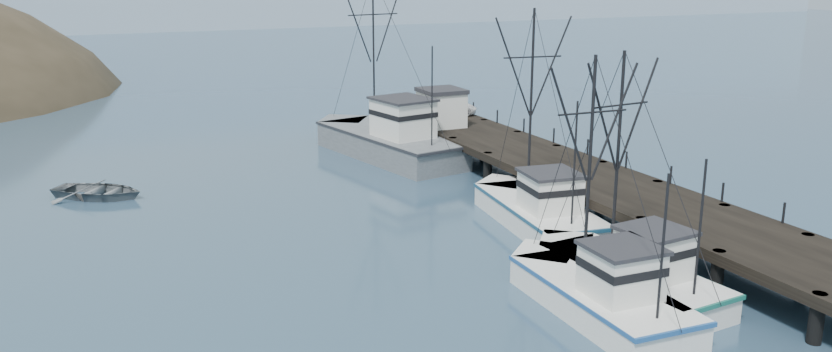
{
  "coord_description": "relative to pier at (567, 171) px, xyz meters",
  "views": [
    {
      "loc": [
        -13.5,
        -23.13,
        13.76
      ],
      "look_at": [
        4.0,
        15.79,
        2.5
      ],
      "focal_mm": 35.0,
      "sensor_mm": 36.0,
      "label": 1
    }
  ],
  "objects": [
    {
      "name": "trawler_mid",
      "position": [
        -8.26,
        -14.24,
        -0.87
      ],
      "size": [
        3.85,
        10.65,
        10.66
      ],
      "color": "white",
      "rests_on": "ground"
    },
    {
      "name": "pickup_truck",
      "position": [
        0.9,
        18.0,
        0.97
      ],
      "size": [
        5.25,
        3.69,
        1.33
      ],
      "primitive_type": "imported",
      "rotation": [
        0.0,
        0.0,
        1.23
      ],
      "color": "white",
      "rests_on": "pier"
    },
    {
      "name": "trawler_near",
      "position": [
        -5.94,
        -13.19,
        -0.87
      ],
      "size": [
        4.27,
        10.42,
        10.63
      ],
      "color": "white",
      "rests_on": "ground"
    },
    {
      "name": "work_vessel",
      "position": [
        -5.74,
        14.55,
        -0.46
      ],
      "size": [
        7.25,
        16.0,
        13.27
      ],
      "color": "slate",
      "rests_on": "ground"
    },
    {
      "name": "pier",
      "position": [
        0.0,
        0.0,
        0.0
      ],
      "size": [
        6.0,
        44.0,
        2.0
      ],
      "color": "black",
      "rests_on": "ground"
    },
    {
      "name": "pier_shed",
      "position": [
        -1.5,
        14.08,
        1.73
      ],
      "size": [
        3.0,
        3.2,
        2.8
      ],
      "color": "silver",
      "rests_on": "pier"
    },
    {
      "name": "trawler_far",
      "position": [
        -4.33,
        -3.47,
        -0.87
      ],
      "size": [
        4.95,
        11.68,
        11.82
      ],
      "color": "white",
      "rests_on": "ground"
    },
    {
      "name": "distant_ridge",
      "position": [
        -4.0,
        154.0,
        -1.69
      ],
      "size": [
        360.0,
        40.0,
        26.0
      ],
      "primitive_type": "cube",
      "color": "#9EB2C6",
      "rests_on": "ground"
    },
    {
      "name": "motorboat",
      "position": [
        -25.72,
        11.66,
        -1.69
      ],
      "size": [
        6.83,
        6.48,
        1.15
      ],
      "primitive_type": "imported",
      "rotation": [
        0.0,
        0.0,
        0.94
      ],
      "color": "slate",
      "rests_on": "ground"
    }
  ]
}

